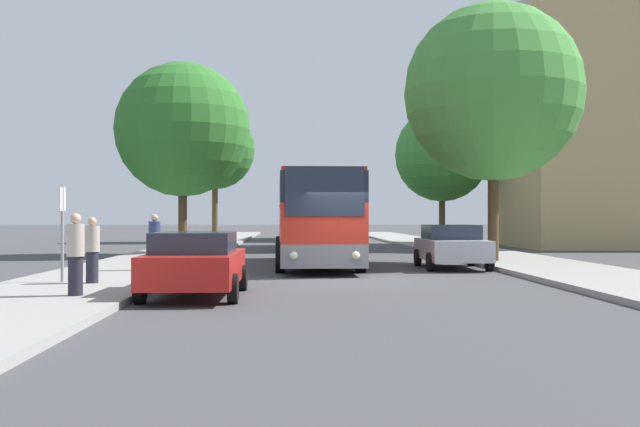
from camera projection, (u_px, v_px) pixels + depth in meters
ground_plane at (352, 280)px, 20.95m from camera, size 300.00×300.00×0.00m
sidewalk_left at (100, 278)px, 20.68m from camera, size 4.00×120.00×0.15m
sidewalk_right at (598, 277)px, 21.22m from camera, size 4.00×120.00×0.15m
bus_front at (315, 218)px, 27.09m from camera, size 3.01×11.00×3.27m
bus_middle at (306, 217)px, 42.05m from camera, size 2.95×10.90×3.36m
bus_rear at (302, 217)px, 57.97m from camera, size 3.03×11.82×3.36m
parked_car_left_curb at (195, 263)px, 16.63m from camera, size 2.12×4.46×1.44m
parked_car_right_near at (451, 246)px, 25.76m from camera, size 2.18×4.23×1.51m
bus_stop_sign at (62, 222)px, 18.70m from camera, size 0.08×0.45×2.43m
pedestrian_waiting_near at (92, 250)px, 18.43m from camera, size 0.36×0.36×1.62m
pedestrian_waiting_far at (76, 254)px, 15.49m from camera, size 0.36×0.36×1.70m
pedestrian_walking_back at (155, 242)px, 22.99m from camera, size 0.36×0.36×1.71m
tree_left_near at (215, 150)px, 52.21m from camera, size 5.58×5.58×9.14m
tree_left_far at (183, 130)px, 34.52m from camera, size 6.20×6.20×8.77m
tree_right_near at (493, 92)px, 27.91m from camera, size 6.65×6.65×9.62m
tree_right_mid at (442, 155)px, 48.29m from camera, size 6.10×6.10×8.72m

